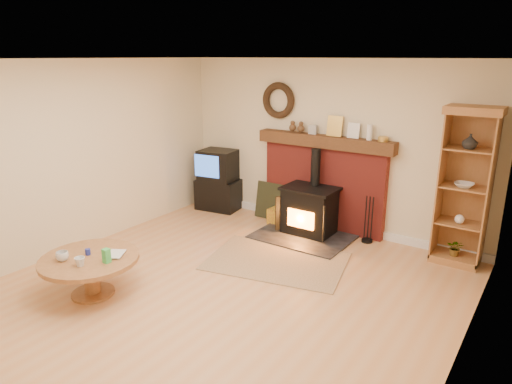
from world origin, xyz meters
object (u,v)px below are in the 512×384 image
Objects in this scene: wood_stove at (309,212)px; curio_cabinet at (465,187)px; coffee_table at (90,264)px; tv_unit at (218,181)px.

curio_cabinet is (2.07, 0.28, 0.66)m from wood_stove.
wood_stove is 3.24m from coffee_table.
coffee_table is at bearing -77.09° from tv_unit.
tv_unit is (-1.90, 0.19, 0.15)m from wood_stove.
wood_stove is 1.92m from tv_unit.
curio_cabinet is 4.67m from coffee_table.
wood_stove is 1.32× the size of tv_unit.
tv_unit is at bearing -178.73° from curio_cabinet.
curio_cabinet is (3.98, 0.09, 0.52)m from tv_unit.
tv_unit is 0.97× the size of coffee_table.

